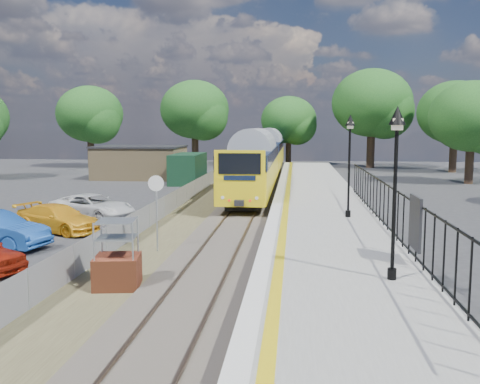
# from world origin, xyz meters

# --- Properties ---
(ground) EXTENTS (120.00, 120.00, 0.00)m
(ground) POSITION_xyz_m (0.00, 0.00, 0.00)
(ground) COLOR #2D2D30
(ground) RESTS_ON ground
(track_bed) EXTENTS (5.90, 80.00, 0.29)m
(track_bed) POSITION_xyz_m (-0.47, 9.67, 0.09)
(track_bed) COLOR #473F38
(track_bed) RESTS_ON ground
(platform) EXTENTS (5.00, 70.00, 0.90)m
(platform) POSITION_xyz_m (4.20, 8.00, 0.45)
(platform) COLOR gray
(platform) RESTS_ON ground
(platform_edge) EXTENTS (0.90, 70.00, 0.01)m
(platform_edge) POSITION_xyz_m (2.14, 8.00, 0.90)
(platform_edge) COLOR silver
(platform_edge) RESTS_ON platform
(victorian_lamp_south) EXTENTS (0.44, 0.44, 4.60)m
(victorian_lamp_south) POSITION_xyz_m (5.50, -4.00, 4.30)
(victorian_lamp_south) COLOR black
(victorian_lamp_south) RESTS_ON platform
(victorian_lamp_north) EXTENTS (0.44, 0.44, 4.60)m
(victorian_lamp_north) POSITION_xyz_m (5.30, 6.00, 4.30)
(victorian_lamp_north) COLOR black
(victorian_lamp_north) RESTS_ON platform
(palisade_fence) EXTENTS (0.12, 26.00, 2.00)m
(palisade_fence) POSITION_xyz_m (6.55, 2.24, 1.84)
(palisade_fence) COLOR black
(palisade_fence) RESTS_ON platform
(wire_fence) EXTENTS (0.06, 52.00, 1.20)m
(wire_fence) POSITION_xyz_m (-4.20, 12.00, 0.60)
(wire_fence) COLOR #999EA3
(wire_fence) RESTS_ON ground
(outbuilding) EXTENTS (10.80, 10.10, 3.12)m
(outbuilding) POSITION_xyz_m (-10.91, 31.21, 1.52)
(outbuilding) COLOR #9E8559
(outbuilding) RESTS_ON ground
(tree_line) EXTENTS (56.80, 43.80, 11.88)m
(tree_line) POSITION_xyz_m (1.40, 42.00, 6.61)
(tree_line) COLOR #332319
(tree_line) RESTS_ON ground
(train) EXTENTS (2.82, 40.83, 3.51)m
(train) POSITION_xyz_m (0.00, 29.96, 2.34)
(train) COLOR yellow
(train) RESTS_ON ground
(brick_plinth) EXTENTS (1.53, 1.53, 2.16)m
(brick_plinth) POSITION_xyz_m (-2.50, -2.75, 1.04)
(brick_plinth) COLOR brown
(brick_plinth) RESTS_ON ground
(speed_sign) EXTENTS (0.62, 0.13, 3.08)m
(speed_sign) POSITION_xyz_m (-2.50, 2.01, 2.13)
(speed_sign) COLOR #999EA3
(speed_sign) RESTS_ON ground
(car_yellow) EXTENTS (4.82, 3.41, 1.30)m
(car_yellow) POSITION_xyz_m (-8.24, 5.64, 0.65)
(car_yellow) COLOR gold
(car_yellow) RESTS_ON ground
(car_white) EXTENTS (5.32, 3.79, 1.35)m
(car_white) POSITION_xyz_m (-7.96, 9.23, 0.67)
(car_white) COLOR silver
(car_white) RESTS_ON ground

